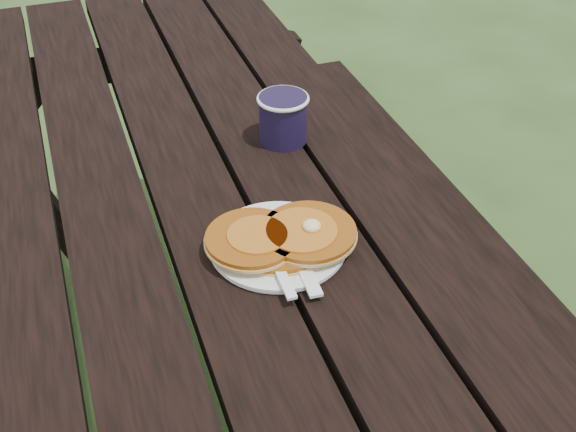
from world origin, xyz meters
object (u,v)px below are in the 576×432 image
object	(u,v)px
plate	(278,245)
pancake_stack	(282,237)
picnic_table	(203,326)
coffee_cup	(283,116)

from	to	relation	value
plate	pancake_stack	world-z (taller)	pancake_stack
picnic_table	pancake_stack	bearing A→B (deg)	-69.53
pancake_stack	coffee_cup	distance (m)	0.32
picnic_table	coffee_cup	bearing A→B (deg)	15.34
pancake_stack	coffee_cup	world-z (taller)	coffee_cup
plate	picnic_table	bearing A→B (deg)	109.80
picnic_table	plate	xyz separation A→B (m)	(0.09, -0.24, 0.39)
plate	coffee_cup	bearing A→B (deg)	69.40
picnic_table	pancake_stack	world-z (taller)	pancake_stack
picnic_table	plate	distance (m)	0.46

